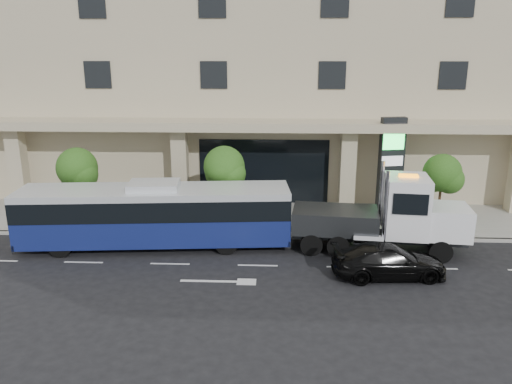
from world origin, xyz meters
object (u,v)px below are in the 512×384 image
(city_bus, at_px, (155,214))
(signage_pylon, at_px, (391,166))
(black_sedan, at_px, (389,261))
(tow_truck, at_px, (387,217))

(city_bus, xyz_separation_m, signage_pylon, (12.45, 5.39, 1.34))
(black_sedan, bearing_deg, signage_pylon, -16.62)
(tow_truck, bearing_deg, city_bus, -174.69)
(city_bus, bearing_deg, tow_truck, -5.90)
(tow_truck, bearing_deg, signage_pylon, 83.22)
(tow_truck, xyz_separation_m, black_sedan, (-0.44, -2.83, -1.04))
(black_sedan, bearing_deg, tow_truck, -13.95)
(signage_pylon, bearing_deg, black_sedan, -111.62)
(city_bus, distance_m, signage_pylon, 13.63)
(signage_pylon, bearing_deg, city_bus, -166.62)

